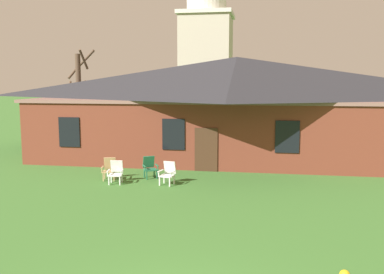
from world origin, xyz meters
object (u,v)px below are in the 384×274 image
lawn_chair_near_door (116,172)px  lawn_chair_left_end (150,167)px  lawn_chair_by_porch (110,168)px  lawn_chair_middle (168,173)px

lawn_chair_near_door → lawn_chair_left_end: bearing=47.7°
lawn_chair_by_porch → lawn_chair_left_end: (1.66, 0.64, 0.00)m
lawn_chair_near_door → lawn_chair_middle: 2.23m
lawn_chair_near_door → lawn_chair_middle: size_ratio=1.00×
lawn_chair_by_porch → lawn_chair_middle: bearing=-8.8°
lawn_chair_near_door → lawn_chair_middle: bearing=4.9°
lawn_chair_by_porch → lawn_chair_middle: 2.77m
lawn_chair_near_door → lawn_chair_middle: same height
lawn_chair_left_end → lawn_chair_middle: bearing=-44.3°
lawn_chair_left_end → lawn_chair_by_porch: bearing=-159.0°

